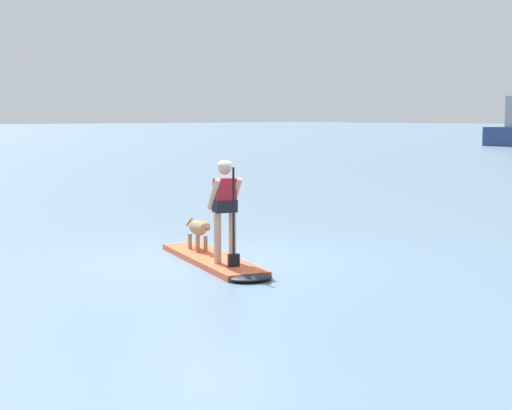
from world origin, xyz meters
name	(u,v)px	position (x,y,z in m)	size (l,w,h in m)	color
ground_plane	(212,262)	(0.00, 0.00, 0.00)	(400.00, 400.00, 0.00)	slate
paddleboard	(217,262)	(0.22, -0.07, 0.05)	(3.44, 1.66, 0.10)	#E55933
person_paddler	(225,204)	(0.57, -0.17, 1.06)	(0.67, 0.57, 1.66)	tan
dog	(199,229)	(-0.60, 0.18, 0.48)	(1.07, 0.42, 0.57)	#997A51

